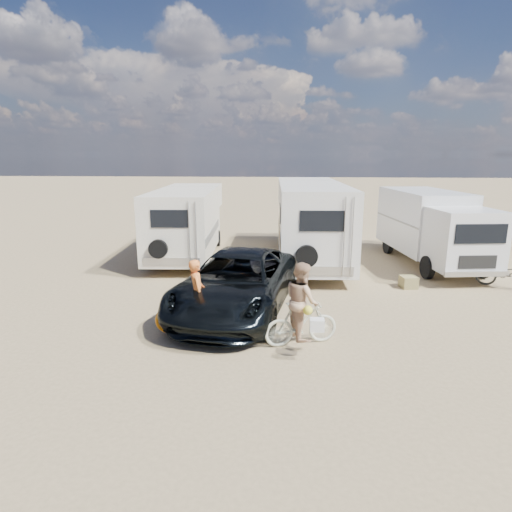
# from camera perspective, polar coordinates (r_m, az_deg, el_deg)

# --- Properties ---
(ground) EXTENTS (140.00, 140.00, 0.00)m
(ground) POSITION_cam_1_polar(r_m,az_deg,el_deg) (10.48, 9.66, -9.44)
(ground) COLOR #9D855E
(ground) RESTS_ON ground
(rv_main) EXTENTS (2.67, 8.10, 3.00)m
(rv_main) POSITION_cam_1_polar(r_m,az_deg,el_deg) (16.59, 7.25, 4.52)
(rv_main) COLOR silver
(rv_main) RESTS_ON ground
(rv_left) EXTENTS (2.72, 6.84, 2.72)m
(rv_left) POSITION_cam_1_polar(r_m,az_deg,el_deg) (17.32, -9.21, 4.37)
(rv_left) COLOR white
(rv_left) RESTS_ON ground
(box_truck) EXTENTS (2.90, 6.40, 2.70)m
(box_truck) POSITION_cam_1_polar(r_m,az_deg,el_deg) (17.11, 22.63, 3.35)
(box_truck) COLOR silver
(box_truck) RESTS_ON ground
(dark_suv) EXTENTS (3.37, 5.90, 1.55)m
(dark_suv) POSITION_cam_1_polar(r_m,az_deg,el_deg) (11.19, -2.50, -3.54)
(dark_suv) COLOR black
(dark_suv) RESTS_ON ground
(bike_man) EXTENTS (2.07, 1.28, 1.03)m
(bike_man) POSITION_cam_1_polar(r_m,az_deg,el_deg) (10.11, -7.86, -7.12)
(bike_man) COLOR orange
(bike_man) RESTS_ON ground
(bike_woman) EXTENTS (1.71, 0.99, 0.99)m
(bike_woman) POSITION_cam_1_polar(r_m,az_deg,el_deg) (9.34, 6.09, -8.95)
(bike_woman) COLOR #B9BCA1
(bike_woman) RESTS_ON ground
(rider_man) EXTENTS (0.53, 0.65, 1.54)m
(rider_man) POSITION_cam_1_polar(r_m,az_deg,el_deg) (10.02, -7.91, -5.76)
(rider_man) COLOR orange
(rider_man) RESTS_ON ground
(rider_woman) EXTENTS (0.87, 0.98, 1.67)m
(rider_woman) POSITION_cam_1_polar(r_m,az_deg,el_deg) (9.22, 6.14, -7.00)
(rider_woman) COLOR tan
(rider_woman) RESTS_ON ground
(bike_parked) EXTENTS (1.92, 1.51, 0.97)m
(bike_parked) POSITION_cam_1_polar(r_m,az_deg,el_deg) (15.25, 30.80, -1.98)
(bike_parked) COLOR #272926
(bike_parked) RESTS_ON ground
(cooler) EXTENTS (0.62, 0.50, 0.44)m
(cooler) POSITION_cam_1_polar(r_m,az_deg,el_deg) (14.45, 2.84, -1.91)
(cooler) COLOR #1F6887
(cooler) RESTS_ON ground
(crate) EXTENTS (0.53, 0.53, 0.37)m
(crate) POSITION_cam_1_polar(r_m,az_deg,el_deg) (14.05, 19.78, -3.31)
(crate) COLOR olive
(crate) RESTS_ON ground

